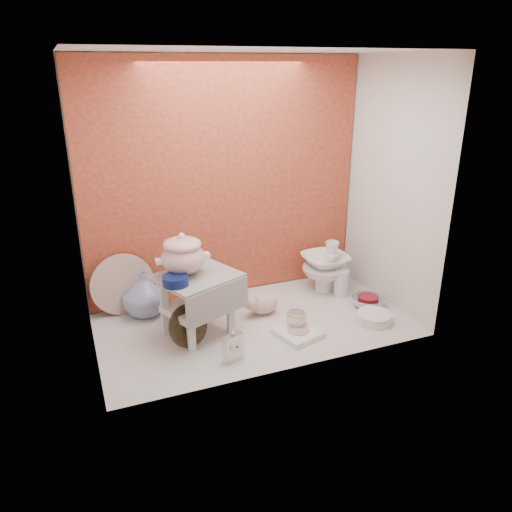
{
  "coord_description": "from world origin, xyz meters",
  "views": [
    {
      "loc": [
        -0.95,
        -2.41,
        1.44
      ],
      "look_at": [
        0.02,
        0.02,
        0.42
      ],
      "focal_mm": 34.78,
      "sensor_mm": 36.0,
      "label": 1
    }
  ],
  "objects_px": {
    "soup_tureen": "(183,254)",
    "plush_pig": "(263,303)",
    "porcelain_tower": "(325,266)",
    "blue_white_vase": "(144,294)",
    "step_stool": "(198,304)",
    "gold_rim_teacup": "(296,319)",
    "mantel_clock": "(233,346)",
    "floral_platter": "(123,285)",
    "dinner_plate_stack": "(374,317)",
    "crystal_bowl": "(368,302)"
  },
  "relations": [
    {
      "from": "soup_tureen",
      "to": "plush_pig",
      "type": "distance_m",
      "value": 0.64
    },
    {
      "from": "soup_tureen",
      "to": "floral_platter",
      "type": "relative_size",
      "value": 0.73
    },
    {
      "from": "soup_tureen",
      "to": "blue_white_vase",
      "type": "distance_m",
      "value": 0.49
    },
    {
      "from": "blue_white_vase",
      "to": "porcelain_tower",
      "type": "height_order",
      "value": "porcelain_tower"
    },
    {
      "from": "plush_pig",
      "to": "crystal_bowl",
      "type": "bearing_deg",
      "value": -4.69
    },
    {
      "from": "soup_tureen",
      "to": "crystal_bowl",
      "type": "height_order",
      "value": "soup_tureen"
    },
    {
      "from": "step_stool",
      "to": "gold_rim_teacup",
      "type": "height_order",
      "value": "step_stool"
    },
    {
      "from": "soup_tureen",
      "to": "gold_rim_teacup",
      "type": "relative_size",
      "value": 2.39
    },
    {
      "from": "soup_tureen",
      "to": "floral_platter",
      "type": "distance_m",
      "value": 0.55
    },
    {
      "from": "blue_white_vase",
      "to": "plush_pig",
      "type": "bearing_deg",
      "value": -21.31
    },
    {
      "from": "plush_pig",
      "to": "dinner_plate_stack",
      "type": "height_order",
      "value": "plush_pig"
    },
    {
      "from": "blue_white_vase",
      "to": "plush_pig",
      "type": "distance_m",
      "value": 0.73
    },
    {
      "from": "floral_platter",
      "to": "porcelain_tower",
      "type": "distance_m",
      "value": 1.31
    },
    {
      "from": "step_stool",
      "to": "porcelain_tower",
      "type": "distance_m",
      "value": 0.97
    },
    {
      "from": "mantel_clock",
      "to": "dinner_plate_stack",
      "type": "relative_size",
      "value": 0.78
    },
    {
      "from": "step_stool",
      "to": "mantel_clock",
      "type": "bearing_deg",
      "value": -98.17
    },
    {
      "from": "porcelain_tower",
      "to": "soup_tureen",
      "type": "bearing_deg",
      "value": -168.32
    },
    {
      "from": "step_stool",
      "to": "mantel_clock",
      "type": "height_order",
      "value": "step_stool"
    },
    {
      "from": "floral_platter",
      "to": "crystal_bowl",
      "type": "distance_m",
      "value": 1.53
    },
    {
      "from": "soup_tureen",
      "to": "porcelain_tower",
      "type": "relative_size",
      "value": 0.81
    },
    {
      "from": "gold_rim_teacup",
      "to": "crystal_bowl",
      "type": "xyz_separation_m",
      "value": [
        0.54,
        0.08,
        -0.03
      ]
    },
    {
      "from": "gold_rim_teacup",
      "to": "porcelain_tower",
      "type": "xyz_separation_m",
      "value": [
        0.41,
        0.4,
        0.11
      ]
    },
    {
      "from": "gold_rim_teacup",
      "to": "porcelain_tower",
      "type": "bearing_deg",
      "value": 44.87
    },
    {
      "from": "blue_white_vase",
      "to": "crystal_bowl",
      "type": "bearing_deg",
      "value": -17.51
    },
    {
      "from": "mantel_clock",
      "to": "step_stool",
      "type": "bearing_deg",
      "value": 84.07
    },
    {
      "from": "mantel_clock",
      "to": "dinner_plate_stack",
      "type": "distance_m",
      "value": 0.92
    },
    {
      "from": "floral_platter",
      "to": "porcelain_tower",
      "type": "height_order",
      "value": "floral_platter"
    },
    {
      "from": "floral_platter",
      "to": "blue_white_vase",
      "type": "bearing_deg",
      "value": -28.36
    },
    {
      "from": "dinner_plate_stack",
      "to": "blue_white_vase",
      "type": "bearing_deg",
      "value": 154.14
    },
    {
      "from": "soup_tureen",
      "to": "plush_pig",
      "type": "height_order",
      "value": "soup_tureen"
    },
    {
      "from": "step_stool",
      "to": "blue_white_vase",
      "type": "relative_size",
      "value": 1.51
    },
    {
      "from": "soup_tureen",
      "to": "gold_rim_teacup",
      "type": "height_order",
      "value": "soup_tureen"
    },
    {
      "from": "gold_rim_teacup",
      "to": "crystal_bowl",
      "type": "height_order",
      "value": "gold_rim_teacup"
    },
    {
      "from": "step_stool",
      "to": "soup_tureen",
      "type": "relative_size",
      "value": 1.48
    },
    {
      "from": "floral_platter",
      "to": "dinner_plate_stack",
      "type": "height_order",
      "value": "floral_platter"
    },
    {
      "from": "dinner_plate_stack",
      "to": "crystal_bowl",
      "type": "bearing_deg",
      "value": 66.79
    },
    {
      "from": "step_stool",
      "to": "floral_platter",
      "type": "distance_m",
      "value": 0.54
    },
    {
      "from": "soup_tureen",
      "to": "crystal_bowl",
      "type": "distance_m",
      "value": 1.23
    },
    {
      "from": "floral_platter",
      "to": "blue_white_vase",
      "type": "relative_size",
      "value": 1.39
    },
    {
      "from": "plush_pig",
      "to": "dinner_plate_stack",
      "type": "distance_m",
      "value": 0.67
    },
    {
      "from": "blue_white_vase",
      "to": "floral_platter",
      "type": "bearing_deg",
      "value": 151.64
    },
    {
      "from": "dinner_plate_stack",
      "to": "porcelain_tower",
      "type": "distance_m",
      "value": 0.53
    },
    {
      "from": "crystal_bowl",
      "to": "porcelain_tower",
      "type": "distance_m",
      "value": 0.38
    },
    {
      "from": "step_stool",
      "to": "porcelain_tower",
      "type": "xyz_separation_m",
      "value": [
        0.94,
        0.24,
        -0.01
      ]
    },
    {
      "from": "plush_pig",
      "to": "gold_rim_teacup",
      "type": "xyz_separation_m",
      "value": [
        0.11,
        -0.24,
        -0.01
      ]
    },
    {
      "from": "blue_white_vase",
      "to": "gold_rim_teacup",
      "type": "distance_m",
      "value": 0.93
    },
    {
      "from": "dinner_plate_stack",
      "to": "porcelain_tower",
      "type": "xyz_separation_m",
      "value": [
        -0.06,
        0.51,
        0.14
      ]
    },
    {
      "from": "mantel_clock",
      "to": "plush_pig",
      "type": "height_order",
      "value": "mantel_clock"
    },
    {
      "from": "mantel_clock",
      "to": "floral_platter",
      "type": "bearing_deg",
      "value": 100.59
    },
    {
      "from": "blue_white_vase",
      "to": "plush_pig",
      "type": "height_order",
      "value": "blue_white_vase"
    }
  ]
}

